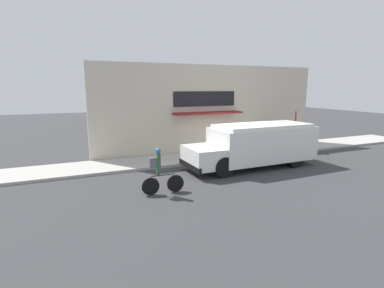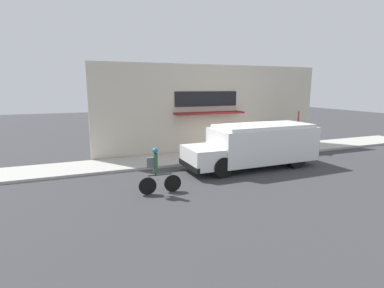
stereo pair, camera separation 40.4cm
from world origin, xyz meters
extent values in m
plane|color=#38383A|center=(0.00, 0.00, 0.00)|extent=(70.00, 70.00, 0.00)
cube|color=#ADAAA3|center=(0.00, 1.21, 0.06)|extent=(28.00, 2.42, 0.13)
cube|color=beige|center=(0.00, 2.56, 2.52)|extent=(14.10, 0.18, 5.04)
cube|color=black|center=(-0.59, 2.45, 3.13)|extent=(3.86, 0.05, 0.84)
cube|color=maroon|center=(-0.59, 2.03, 2.35)|extent=(4.05, 0.88, 0.10)
cube|color=white|center=(0.60, -1.45, 1.11)|extent=(5.06, 2.24, 1.59)
cube|color=white|center=(-2.60, -1.50, 0.75)|extent=(1.40, 2.02, 0.87)
cube|color=white|center=(0.60, -1.45, 1.97)|extent=(4.65, 2.06, 0.14)
cube|color=black|center=(-3.25, -1.51, 0.41)|extent=(0.15, 2.13, 0.24)
cube|color=red|center=(-0.80, -0.14, 1.19)|extent=(0.03, 0.44, 0.44)
cylinder|color=black|center=(-2.09, -0.57, 0.45)|extent=(0.90, 0.27, 0.89)
cylinder|color=black|center=(-2.06, -2.42, 0.45)|extent=(0.90, 0.27, 0.89)
cylinder|color=black|center=(1.88, -0.51, 0.45)|extent=(0.90, 0.27, 0.89)
cylinder|color=black|center=(1.91, -2.36, 0.45)|extent=(0.90, 0.27, 0.89)
cylinder|color=black|center=(-4.58, -3.27, 0.32)|extent=(0.64, 0.06, 0.64)
cylinder|color=black|center=(-5.51, -3.24, 0.32)|extent=(0.64, 0.06, 0.64)
cylinder|color=black|center=(-5.04, -3.25, 0.69)|extent=(0.88, 0.07, 0.04)
cylinder|color=black|center=(-5.21, -3.25, 0.75)|extent=(0.04, 0.04, 0.12)
cube|color=#2D5B38|center=(-5.21, -3.25, 1.15)|extent=(0.13, 0.20, 0.68)
sphere|color=#2375B7|center=(-5.21, -3.25, 1.60)|extent=(0.20, 0.20, 0.20)
cube|color=#565B60|center=(-5.40, -3.24, 1.18)|extent=(0.27, 0.15, 0.36)
cylinder|color=slate|center=(4.56, 0.69, 1.27)|extent=(0.07, 0.07, 2.29)
cube|color=red|center=(4.56, 0.64, 2.07)|extent=(0.45, 0.45, 0.60)
cylinder|color=#38383D|center=(3.27, 1.53, 0.57)|extent=(0.50, 0.50, 0.88)
cylinder|color=black|center=(3.27, 1.53, 1.03)|extent=(0.51, 0.51, 0.04)
camera|label=1|loc=(-8.25, -13.10, 3.79)|focal=28.00mm
camera|label=2|loc=(-7.87, -13.26, 3.79)|focal=28.00mm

